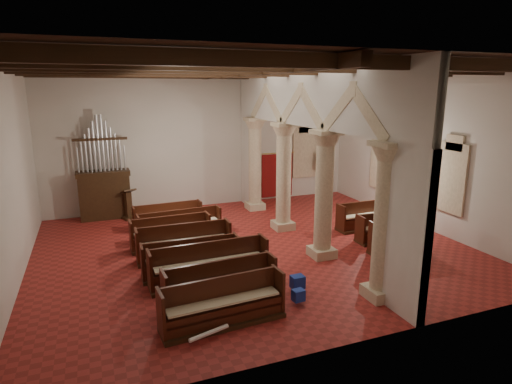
% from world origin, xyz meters
% --- Properties ---
extents(floor, '(14.00, 14.00, 0.00)m').
position_xyz_m(floor, '(0.00, 0.00, 0.00)').
color(floor, maroon).
rests_on(floor, ground).
extents(ceiling, '(14.00, 14.00, 0.00)m').
position_xyz_m(ceiling, '(0.00, 0.00, 6.00)').
color(ceiling, black).
rests_on(ceiling, wall_back).
extents(wall_back, '(14.00, 0.02, 6.00)m').
position_xyz_m(wall_back, '(0.00, 6.00, 3.00)').
color(wall_back, silver).
rests_on(wall_back, floor).
extents(wall_front, '(14.00, 0.02, 6.00)m').
position_xyz_m(wall_front, '(0.00, -6.00, 3.00)').
color(wall_front, silver).
rests_on(wall_front, floor).
extents(wall_left, '(0.02, 12.00, 6.00)m').
position_xyz_m(wall_left, '(-7.00, 0.00, 3.00)').
color(wall_left, silver).
rests_on(wall_left, floor).
extents(wall_right, '(0.02, 12.00, 6.00)m').
position_xyz_m(wall_right, '(7.00, 0.00, 3.00)').
color(wall_right, silver).
rests_on(wall_right, floor).
extents(ceiling_beams, '(13.80, 11.80, 0.30)m').
position_xyz_m(ceiling_beams, '(0.00, 0.00, 5.82)').
color(ceiling_beams, '#352111').
rests_on(ceiling_beams, wall_back).
extents(arcade, '(0.90, 11.90, 6.00)m').
position_xyz_m(arcade, '(1.80, 0.00, 3.56)').
color(arcade, beige).
rests_on(arcade, floor).
extents(window_right_a, '(0.03, 1.00, 2.20)m').
position_xyz_m(window_right_a, '(6.98, -1.50, 2.20)').
color(window_right_a, '#387E65').
rests_on(window_right_a, wall_right).
extents(window_right_b, '(0.03, 1.00, 2.20)m').
position_xyz_m(window_right_b, '(6.98, 2.50, 2.20)').
color(window_right_b, '#387E65').
rests_on(window_right_b, wall_right).
extents(window_back, '(1.00, 0.03, 2.20)m').
position_xyz_m(window_back, '(5.00, 5.98, 2.20)').
color(window_back, '#387E65').
rests_on(window_back, wall_back).
extents(pipe_organ, '(2.10, 0.85, 4.40)m').
position_xyz_m(pipe_organ, '(-4.50, 5.50, 1.37)').
color(pipe_organ, '#352111').
rests_on(pipe_organ, floor).
extents(lectern, '(0.65, 0.69, 1.32)m').
position_xyz_m(lectern, '(-3.63, 4.94, 0.55)').
color(lectern, '#3A2312').
rests_on(lectern, floor).
extents(dossal_curtain, '(1.80, 0.07, 2.17)m').
position_xyz_m(dossal_curtain, '(3.50, 5.92, 1.17)').
color(dossal_curtain, maroon).
rests_on(dossal_curtain, floor).
extents(processional_banner, '(0.54, 0.69, 2.38)m').
position_xyz_m(processional_banner, '(5.70, 5.49, 0.80)').
color(processional_banner, '#352111').
rests_on(processional_banner, floor).
extents(hymnal_box_a, '(0.31, 0.26, 0.29)m').
position_xyz_m(hymnal_box_a, '(-0.33, -4.05, 0.25)').
color(hymnal_box_a, navy).
rests_on(hymnal_box_a, floor).
extents(hymnal_box_b, '(0.36, 0.29, 0.35)m').
position_xyz_m(hymnal_box_b, '(-0.03, -3.41, 0.27)').
color(hymnal_box_b, navy).
rests_on(hymnal_box_b, floor).
extents(hymnal_box_c, '(0.36, 0.32, 0.30)m').
position_xyz_m(hymnal_box_c, '(-1.02, -0.03, 0.25)').
color(hymnal_box_c, navy).
rests_on(hymnal_box_c, floor).
extents(tube_heater_a, '(0.95, 0.37, 0.10)m').
position_xyz_m(tube_heater_a, '(-2.83, -4.76, 0.16)').
color(tube_heater_a, white).
rests_on(tube_heater_a, floor).
extents(tube_heater_b, '(0.99, 0.30, 0.10)m').
position_xyz_m(tube_heater_b, '(-2.47, -3.93, 0.16)').
color(tube_heater_b, white).
rests_on(tube_heater_b, floor).
extents(nave_pew_0, '(2.95, 0.92, 1.10)m').
position_xyz_m(nave_pew_0, '(-2.35, -4.26, 0.36)').
color(nave_pew_0, '#352111').
rests_on(nave_pew_0, floor).
extents(nave_pew_1, '(2.91, 0.90, 1.09)m').
position_xyz_m(nave_pew_1, '(-2.13, -3.32, 0.36)').
color(nave_pew_1, '#352111').
rests_on(nave_pew_1, floor).
extents(nave_pew_2, '(3.35, 0.82, 1.13)m').
position_xyz_m(nave_pew_2, '(-2.06, -2.01, 0.37)').
color(nave_pew_2, '#352111').
rests_on(nave_pew_2, floor).
extents(nave_pew_3, '(2.84, 0.77, 1.04)m').
position_xyz_m(nave_pew_3, '(-2.42, -1.32, 0.34)').
color(nave_pew_3, '#352111').
rests_on(nave_pew_3, floor).
extents(nave_pew_4, '(2.99, 0.80, 1.11)m').
position_xyz_m(nave_pew_4, '(-2.36, -0.03, 0.37)').
color(nave_pew_4, '#352111').
rests_on(nave_pew_4, floor).
extents(nave_pew_5, '(2.70, 0.77, 1.06)m').
position_xyz_m(nave_pew_5, '(-2.57, 1.12, 0.35)').
color(nave_pew_5, '#352111').
rests_on(nave_pew_5, floor).
extents(nave_pew_6, '(3.07, 0.85, 0.99)m').
position_xyz_m(nave_pew_6, '(-2.08, 2.02, 0.32)').
color(nave_pew_6, '#352111').
rests_on(nave_pew_6, floor).
extents(nave_pew_7, '(2.65, 0.75, 0.96)m').
position_xyz_m(nave_pew_7, '(-2.30, 3.23, 0.32)').
color(nave_pew_7, '#352111').
rests_on(nave_pew_7, floor).
extents(aisle_pew_0, '(1.96, 0.84, 1.13)m').
position_xyz_m(aisle_pew_0, '(4.27, -2.18, 0.38)').
color(aisle_pew_0, '#352111').
rests_on(aisle_pew_0, floor).
extents(aisle_pew_1, '(1.91, 0.75, 1.02)m').
position_xyz_m(aisle_pew_1, '(4.51, -1.01, 0.34)').
color(aisle_pew_1, '#352111').
rests_on(aisle_pew_1, floor).
extents(aisle_pew_2, '(1.97, 0.75, 1.06)m').
position_xyz_m(aisle_pew_2, '(4.59, 0.36, 0.36)').
color(aisle_pew_2, '#352111').
rests_on(aisle_pew_2, floor).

